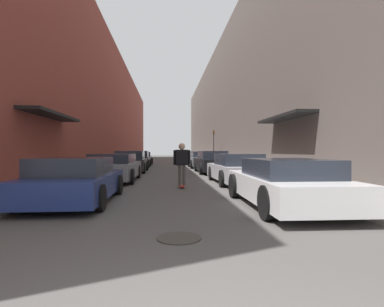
{
  "coord_description": "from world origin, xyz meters",
  "views": [
    {
      "loc": [
        -0.25,
        -1.31,
        1.38
      ],
      "look_at": [
        0.95,
        12.63,
        1.26
      ],
      "focal_mm": 28.0,
      "sensor_mm": 36.0,
      "label": 1
    }
  ],
  "objects_px": {
    "parked_car_left_1": "(114,168)",
    "parked_car_right_4": "(197,159)",
    "parked_car_left_3": "(139,159)",
    "parked_car_right_3": "(202,160)",
    "parked_car_left_0": "(75,181)",
    "parked_car_left_2": "(131,162)",
    "parked_car_right_2": "(212,162)",
    "parked_car_right_0": "(285,183)",
    "parked_car_right_1": "(237,169)",
    "traffic_light": "(214,143)",
    "parked_car_left_4": "(143,158)",
    "skateboarder": "(182,160)",
    "parked_car_right_5": "(191,157)",
    "manhole_cover": "(179,238)"
  },
  "relations": [
    {
      "from": "parked_car_left_1",
      "to": "parked_car_right_4",
      "type": "height_order",
      "value": "parked_car_right_4"
    },
    {
      "from": "parked_car_left_3",
      "to": "parked_car_right_3",
      "type": "bearing_deg",
      "value": -11.38
    },
    {
      "from": "parked_car_left_0",
      "to": "parked_car_left_3",
      "type": "relative_size",
      "value": 1.01
    },
    {
      "from": "parked_car_left_2",
      "to": "parked_car_right_2",
      "type": "height_order",
      "value": "same"
    },
    {
      "from": "parked_car_left_1",
      "to": "parked_car_right_0",
      "type": "relative_size",
      "value": 0.99
    },
    {
      "from": "parked_car_right_1",
      "to": "parked_car_right_2",
      "type": "distance_m",
      "value": 6.12
    },
    {
      "from": "parked_car_right_2",
      "to": "traffic_light",
      "type": "bearing_deg",
      "value": 80.35
    },
    {
      "from": "parked_car_left_1",
      "to": "parked_car_right_1",
      "type": "height_order",
      "value": "parked_car_right_1"
    },
    {
      "from": "parked_car_left_4",
      "to": "skateboarder",
      "type": "bearing_deg",
      "value": -81.22
    },
    {
      "from": "parked_car_left_1",
      "to": "parked_car_right_2",
      "type": "relative_size",
      "value": 0.97
    },
    {
      "from": "parked_car_left_1",
      "to": "parked_car_left_3",
      "type": "xyz_separation_m",
      "value": [
        0.07,
        11.56,
        0.06
      ]
    },
    {
      "from": "skateboarder",
      "to": "parked_car_right_1",
      "type": "bearing_deg",
      "value": 28.22
    },
    {
      "from": "parked_car_left_1",
      "to": "parked_car_right_2",
      "type": "bearing_deg",
      "value": 42.53
    },
    {
      "from": "parked_car_right_0",
      "to": "parked_car_right_5",
      "type": "distance_m",
      "value": 27.62
    },
    {
      "from": "parked_car_left_2",
      "to": "parked_car_right_0",
      "type": "relative_size",
      "value": 1.0
    },
    {
      "from": "parked_car_left_0",
      "to": "parked_car_right_5",
      "type": "distance_m",
      "value": 27.07
    },
    {
      "from": "parked_car_right_0",
      "to": "parked_car_right_3",
      "type": "xyz_separation_m",
      "value": [
        -0.02,
        17.21,
        0.05
      ]
    },
    {
      "from": "parked_car_right_0",
      "to": "parked_car_left_4",
      "type": "bearing_deg",
      "value": 102.81
    },
    {
      "from": "parked_car_left_3",
      "to": "parked_car_right_1",
      "type": "bearing_deg",
      "value": -67.63
    },
    {
      "from": "parked_car_left_4",
      "to": "parked_car_right_2",
      "type": "distance_m",
      "value": 12.98
    },
    {
      "from": "parked_car_left_1",
      "to": "traffic_light",
      "type": "xyz_separation_m",
      "value": [
        7.24,
        16.66,
        1.61
      ]
    },
    {
      "from": "parked_car_right_5",
      "to": "traffic_light",
      "type": "height_order",
      "value": "traffic_light"
    },
    {
      "from": "parked_car_left_2",
      "to": "parked_car_right_3",
      "type": "height_order",
      "value": "parked_car_left_2"
    },
    {
      "from": "parked_car_left_4",
      "to": "parked_car_right_4",
      "type": "xyz_separation_m",
      "value": [
        5.41,
        -0.9,
        -0.01
      ]
    },
    {
      "from": "parked_car_left_0",
      "to": "parked_car_right_3",
      "type": "relative_size",
      "value": 0.99
    },
    {
      "from": "parked_car_right_4",
      "to": "parked_car_right_5",
      "type": "distance_m",
      "value": 5.16
    },
    {
      "from": "parked_car_right_4",
      "to": "manhole_cover",
      "type": "distance_m",
      "value": 25.1
    },
    {
      "from": "parked_car_right_4",
      "to": "parked_car_left_0",
      "type": "bearing_deg",
      "value": -104.26
    },
    {
      "from": "parked_car_left_3",
      "to": "parked_car_right_1",
      "type": "distance_m",
      "value": 13.94
    },
    {
      "from": "parked_car_right_0",
      "to": "parked_car_right_5",
      "type": "xyz_separation_m",
      "value": [
        -0.11,
        27.62,
        0.04
      ]
    },
    {
      "from": "parked_car_right_2",
      "to": "manhole_cover",
      "type": "xyz_separation_m",
      "value": [
        -2.64,
        -13.96,
        -0.66
      ]
    },
    {
      "from": "parked_car_left_0",
      "to": "parked_car_right_0",
      "type": "bearing_deg",
      "value": -11.23
    },
    {
      "from": "parked_car_right_4",
      "to": "traffic_light",
      "type": "bearing_deg",
      "value": 25.91
    },
    {
      "from": "parked_car_left_4",
      "to": "parked_car_right_4",
      "type": "distance_m",
      "value": 5.48
    },
    {
      "from": "traffic_light",
      "to": "parked_car_left_2",
      "type": "bearing_deg",
      "value": -123.67
    },
    {
      "from": "parked_car_right_5",
      "to": "manhole_cover",
      "type": "distance_m",
      "value": 30.2
    },
    {
      "from": "parked_car_left_3",
      "to": "traffic_light",
      "type": "distance_m",
      "value": 8.94
    },
    {
      "from": "parked_car_left_4",
      "to": "parked_car_left_1",
      "type": "bearing_deg",
      "value": -89.94
    },
    {
      "from": "parked_car_left_1",
      "to": "parked_car_right_4",
      "type": "relative_size",
      "value": 1.08
    },
    {
      "from": "parked_car_left_1",
      "to": "parked_car_left_4",
      "type": "bearing_deg",
      "value": 90.06
    },
    {
      "from": "parked_car_left_1",
      "to": "parked_car_right_2",
      "type": "distance_m",
      "value": 7.08
    },
    {
      "from": "parked_car_left_1",
      "to": "manhole_cover",
      "type": "distance_m",
      "value": 9.54
    },
    {
      "from": "parked_car_right_2",
      "to": "parked_car_left_3",
      "type": "bearing_deg",
      "value": 127.28
    },
    {
      "from": "skateboarder",
      "to": "manhole_cover",
      "type": "xyz_separation_m",
      "value": [
        -0.38,
        -6.54,
        -1.02
      ]
    },
    {
      "from": "parked_car_left_1",
      "to": "parked_car_left_4",
      "type": "height_order",
      "value": "parked_car_left_4"
    },
    {
      "from": "parked_car_left_0",
      "to": "parked_car_right_0",
      "type": "relative_size",
      "value": 0.92
    },
    {
      "from": "parked_car_left_4",
      "to": "manhole_cover",
      "type": "bearing_deg",
      "value": -84.26
    },
    {
      "from": "parked_car_right_3",
      "to": "skateboarder",
      "type": "relative_size",
      "value": 2.62
    },
    {
      "from": "parked_car_left_1",
      "to": "parked_car_right_4",
      "type": "xyz_separation_m",
      "value": [
        5.39,
        15.76,
        0.0
      ]
    },
    {
      "from": "parked_car_right_1",
      "to": "parked_car_left_0",
      "type": "bearing_deg",
      "value": -141.55
    }
  ]
}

